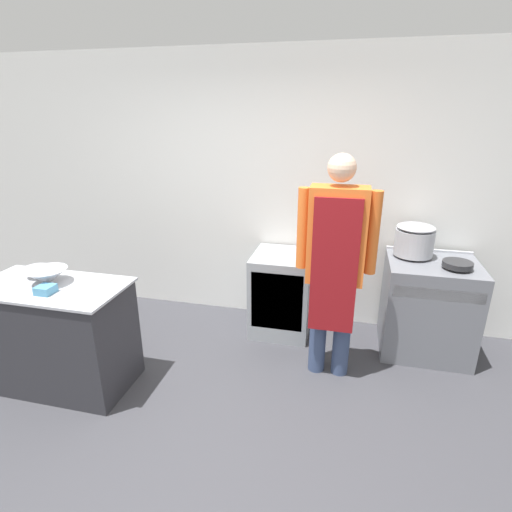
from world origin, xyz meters
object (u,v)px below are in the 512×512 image
(fridge_unit, at_px, (282,293))
(mixing_bowl, at_px, (47,276))
(saute_pan, at_px, (458,264))
(stove, at_px, (427,307))
(stock_pot, at_px, (414,239))
(person_cook, at_px, (335,257))
(plastic_tub, at_px, (46,290))

(fridge_unit, relative_size, mixing_bowl, 2.69)
(mixing_bowl, distance_m, saute_pan, 3.30)
(stove, distance_m, stock_pot, 0.64)
(stove, bearing_deg, fridge_unit, 177.64)
(person_cook, distance_m, stock_pot, 0.94)
(fridge_unit, relative_size, plastic_tub, 6.84)
(fridge_unit, distance_m, mixing_bowl, 2.10)
(stove, height_order, plastic_tub, plastic_tub)
(saute_pan, bearing_deg, stock_pot, 144.78)
(stove, xyz_separation_m, person_cook, (-0.84, -0.55, 0.61))
(stove, xyz_separation_m, saute_pan, (0.15, -0.11, 0.48))
(plastic_tub, bearing_deg, stock_pot, 28.18)
(stove, height_order, person_cook, person_cook)
(stock_pot, relative_size, saute_pan, 1.40)
(mixing_bowl, bearing_deg, stock_pot, 24.66)
(person_cook, bearing_deg, mixing_bowl, -163.87)
(stove, distance_m, saute_pan, 0.52)
(person_cook, height_order, saute_pan, person_cook)
(mixing_bowl, xyz_separation_m, plastic_tub, (0.11, -0.16, -0.03))
(stove, height_order, fridge_unit, stove)
(fridge_unit, xyz_separation_m, person_cook, (0.51, -0.61, 0.64))
(stock_pot, bearing_deg, mixing_bowl, -155.34)
(fridge_unit, height_order, stock_pot, stock_pot)
(person_cook, relative_size, plastic_tub, 15.47)
(stove, relative_size, mixing_bowl, 2.95)
(stock_pot, distance_m, saute_pan, 0.42)
(mixing_bowl, bearing_deg, stove, 21.45)
(fridge_unit, xyz_separation_m, saute_pan, (1.51, -0.17, 0.51))
(person_cook, height_order, stock_pot, person_cook)
(saute_pan, bearing_deg, fridge_unit, 173.55)
(fridge_unit, bearing_deg, mixing_bowl, -142.90)
(fridge_unit, height_order, person_cook, person_cook)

